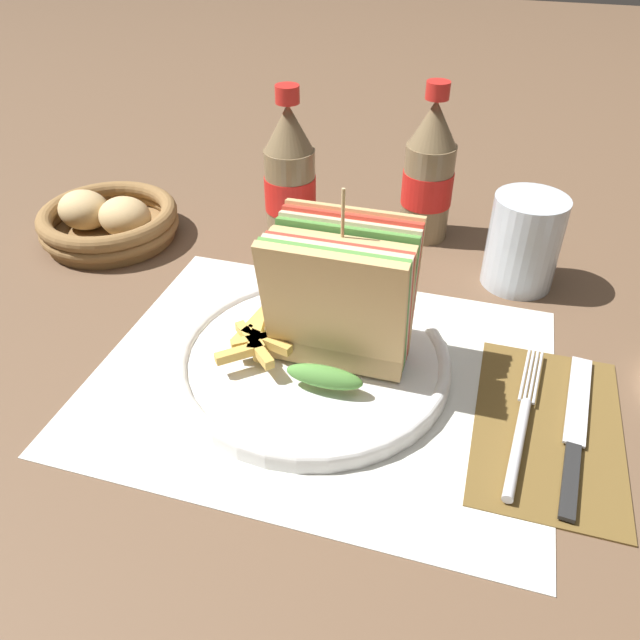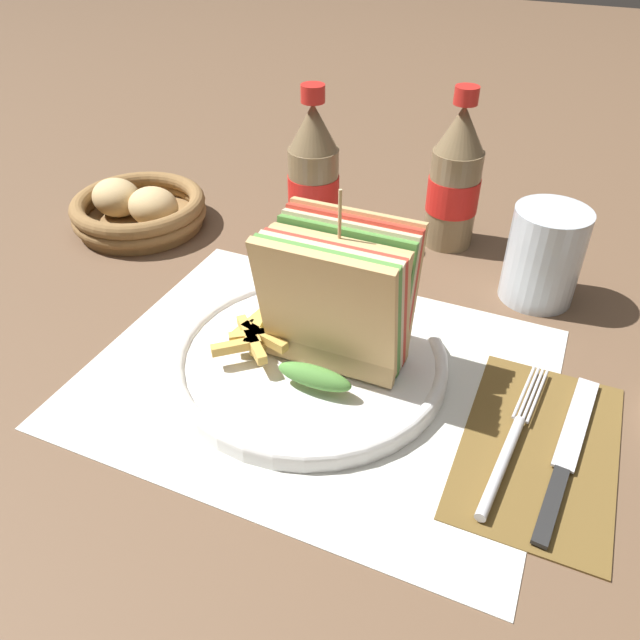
# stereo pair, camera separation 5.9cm
# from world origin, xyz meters

# --- Properties ---
(ground_plane) EXTENTS (4.00, 4.00, 0.00)m
(ground_plane) POSITION_xyz_m (0.00, 0.00, 0.00)
(ground_plane) COLOR brown
(placemat) EXTENTS (0.42, 0.33, 0.00)m
(placemat) POSITION_xyz_m (0.04, -0.01, 0.00)
(placemat) COLOR silver
(placemat) RESTS_ON ground_plane
(plate_main) EXTENTS (0.26, 0.26, 0.02)m
(plate_main) POSITION_xyz_m (0.03, 0.00, 0.01)
(plate_main) COLOR white
(plate_main) RESTS_ON ground_plane
(club_sandwich) EXTENTS (0.13, 0.11, 0.17)m
(club_sandwich) POSITION_xyz_m (0.05, 0.01, 0.08)
(club_sandwich) COLOR tan
(club_sandwich) RESTS_ON plate_main
(fries_pile) EXTENTS (0.06, 0.10, 0.02)m
(fries_pile) POSITION_xyz_m (-0.02, -0.01, 0.03)
(fries_pile) COLOR gold
(fries_pile) RESTS_ON plate_main
(ketchup_blob) EXTENTS (0.03, 0.03, 0.01)m
(ketchup_blob) POSITION_xyz_m (-0.02, 0.04, 0.03)
(ketchup_blob) COLOR maroon
(ketchup_blob) RESTS_ON plate_main
(napkin) EXTENTS (0.12, 0.20, 0.00)m
(napkin) POSITION_xyz_m (0.24, -0.02, 0.00)
(napkin) COLOR brown
(napkin) RESTS_ON ground_plane
(fork) EXTENTS (0.03, 0.19, 0.01)m
(fork) POSITION_xyz_m (0.22, -0.04, 0.01)
(fork) COLOR silver
(fork) RESTS_ON napkin
(knife) EXTENTS (0.03, 0.19, 0.00)m
(knife) POSITION_xyz_m (0.26, -0.02, 0.01)
(knife) COLOR black
(knife) RESTS_ON napkin
(coke_bottle_near) EXTENTS (0.06, 0.06, 0.19)m
(coke_bottle_near) POSITION_xyz_m (-0.07, 0.23, 0.08)
(coke_bottle_near) COLOR #7A6647
(coke_bottle_near) RESTS_ON ground_plane
(coke_bottle_far) EXTENTS (0.06, 0.06, 0.19)m
(coke_bottle_far) POSITION_xyz_m (0.09, 0.29, 0.08)
(coke_bottle_far) COLOR #7A6647
(coke_bottle_far) RESTS_ON ground_plane
(glass_near) EXTENTS (0.08, 0.08, 0.11)m
(glass_near) POSITION_xyz_m (0.21, 0.21, 0.05)
(glass_near) COLOR silver
(glass_near) RESTS_ON ground_plane
(bread_basket) EXTENTS (0.17, 0.17, 0.06)m
(bread_basket) POSITION_xyz_m (-0.29, 0.17, 0.02)
(bread_basket) COLOR olive
(bread_basket) RESTS_ON ground_plane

